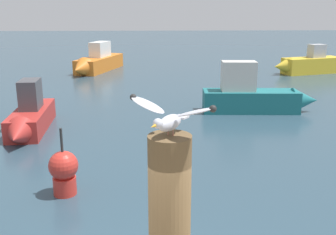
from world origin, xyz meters
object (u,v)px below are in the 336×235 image
at_px(channel_buoy, 64,171).
at_px(boat_red, 29,118).
at_px(mooring_post, 170,214).
at_px(seagull, 169,117).
at_px(boat_teal, 258,96).
at_px(boat_yellow, 307,64).
at_px(boat_orange, 96,63).

bearing_deg(channel_buoy, boat_red, 114.41).
distance_m(mooring_post, boat_red, 9.59).
bearing_deg(seagull, channel_buoy, 110.81).
relative_size(seagull, boat_teal, 0.14).
bearing_deg(boat_yellow, seagull, -113.89).
bearing_deg(boat_yellow, channel_buoy, -125.70).
bearing_deg(boat_orange, boat_teal, -53.83).
relative_size(boat_red, channel_buoy, 2.67).
distance_m(boat_red, boat_teal, 7.43).
bearing_deg(seagull, boat_orange, 99.02).
bearing_deg(boat_teal, boat_orange, 126.17).
bearing_deg(boat_yellow, mooring_post, -113.89).
bearing_deg(seagull, boat_yellow, 66.11).
height_order(mooring_post, seagull, seagull).
bearing_deg(boat_red, seagull, -67.51).
bearing_deg(boat_orange, boat_yellow, -5.83).
xyz_separation_m(seagull, boat_orange, (-3.16, 19.92, -2.30)).
relative_size(seagull, boat_orange, 0.11).
distance_m(mooring_post, boat_yellow, 20.57).
bearing_deg(boat_red, mooring_post, -67.49).
distance_m(mooring_post, seagull, 0.67).
xyz_separation_m(mooring_post, boat_yellow, (8.30, 18.74, -1.64)).
bearing_deg(boat_teal, mooring_post, -108.13).
relative_size(mooring_post, seagull, 1.97).
bearing_deg(channel_buoy, seagull, -69.19).
bearing_deg(seagull, boat_teal, 71.87).
bearing_deg(boat_orange, mooring_post, -80.97).
bearing_deg(seagull, mooring_post, 55.33).
bearing_deg(boat_yellow, boat_teal, -120.91).
xyz_separation_m(boat_yellow, boat_orange, (-11.47, 1.17, 0.01)).
height_order(seagull, boat_yellow, seagull).
height_order(boat_yellow, channel_buoy, boat_yellow).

